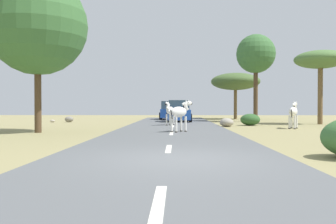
{
  "coord_description": "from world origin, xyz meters",
  "views": [
    {
      "loc": [
        -0.06,
        -8.6,
        1.29
      ],
      "look_at": [
        -0.58,
        13.7,
        0.95
      ],
      "focal_mm": 38.85,
      "sensor_mm": 36.0,
      "label": 1
    }
  ],
  "objects_px": {
    "zebra_0": "(170,111)",
    "car_1": "(179,112)",
    "tree_1": "(235,82)",
    "rock_4": "(69,119)",
    "car_0": "(170,111)",
    "tree_0": "(38,26)",
    "zebra_3": "(293,112)",
    "tree_3": "(320,60)",
    "rock_1": "(53,121)",
    "bush_1": "(250,120)",
    "zebra_2": "(180,112)",
    "rock_2": "(227,122)",
    "tree_2": "(256,54)"
  },
  "relations": [
    {
      "from": "zebra_3",
      "to": "zebra_0",
      "type": "bearing_deg",
      "value": -174.31
    },
    {
      "from": "car_0",
      "to": "tree_0",
      "type": "xyz_separation_m",
      "value": [
        -6.19,
        -17.44,
        4.4
      ]
    },
    {
      "from": "tree_0",
      "to": "tree_1",
      "type": "bearing_deg",
      "value": 56.47
    },
    {
      "from": "tree_1",
      "to": "rock_2",
      "type": "bearing_deg",
      "value": -101.42
    },
    {
      "from": "car_1",
      "to": "rock_2",
      "type": "distance_m",
      "value": 7.32
    },
    {
      "from": "tree_3",
      "to": "bush_1",
      "type": "height_order",
      "value": "tree_3"
    },
    {
      "from": "car_1",
      "to": "rock_4",
      "type": "xyz_separation_m",
      "value": [
        -9.0,
        -0.22,
        -0.61
      ]
    },
    {
      "from": "zebra_0",
      "to": "rock_4",
      "type": "height_order",
      "value": "zebra_0"
    },
    {
      "from": "car_0",
      "to": "rock_2",
      "type": "height_order",
      "value": "car_0"
    },
    {
      "from": "tree_3",
      "to": "rock_1",
      "type": "bearing_deg",
      "value": 172.25
    },
    {
      "from": "zebra_3",
      "to": "bush_1",
      "type": "relative_size",
      "value": 1.23
    },
    {
      "from": "car_0",
      "to": "tree_3",
      "type": "height_order",
      "value": "tree_3"
    },
    {
      "from": "car_0",
      "to": "tree_0",
      "type": "height_order",
      "value": "tree_0"
    },
    {
      "from": "bush_1",
      "to": "rock_1",
      "type": "bearing_deg",
      "value": 163.08
    },
    {
      "from": "zebra_0",
      "to": "rock_2",
      "type": "bearing_deg",
      "value": -177.28
    },
    {
      "from": "car_0",
      "to": "rock_1",
      "type": "height_order",
      "value": "car_0"
    },
    {
      "from": "car_1",
      "to": "tree_2",
      "type": "relative_size",
      "value": 0.6
    },
    {
      "from": "zebra_0",
      "to": "car_1",
      "type": "relative_size",
      "value": 0.38
    },
    {
      "from": "tree_0",
      "to": "rock_1",
      "type": "xyz_separation_m",
      "value": [
        -3.28,
        11.61,
        -5.14
      ]
    },
    {
      "from": "zebra_0",
      "to": "car_0",
      "type": "relative_size",
      "value": 0.38
    },
    {
      "from": "zebra_3",
      "to": "car_0",
      "type": "xyz_separation_m",
      "value": [
        -7.42,
        13.87,
        -0.12
      ]
    },
    {
      "from": "car_1",
      "to": "rock_2",
      "type": "xyz_separation_m",
      "value": [
        3.03,
        -6.63,
        -0.58
      ]
    },
    {
      "from": "tree_1",
      "to": "tree_3",
      "type": "distance_m",
      "value": 11.4
    },
    {
      "from": "car_1",
      "to": "rock_2",
      "type": "height_order",
      "value": "car_1"
    },
    {
      "from": "tree_0",
      "to": "tree_2",
      "type": "distance_m",
      "value": 18.54
    },
    {
      "from": "tree_3",
      "to": "car_1",
      "type": "bearing_deg",
      "value": 161.9
    },
    {
      "from": "tree_2",
      "to": "zebra_0",
      "type": "bearing_deg",
      "value": -137.57
    },
    {
      "from": "tree_2",
      "to": "rock_4",
      "type": "relative_size",
      "value": 10.28
    },
    {
      "from": "tree_1",
      "to": "tree_2",
      "type": "height_order",
      "value": "tree_2"
    },
    {
      "from": "zebra_2",
      "to": "tree_2",
      "type": "bearing_deg",
      "value": 102.73
    },
    {
      "from": "rock_1",
      "to": "rock_4",
      "type": "relative_size",
      "value": 0.53
    },
    {
      "from": "tree_0",
      "to": "rock_4",
      "type": "height_order",
      "value": "tree_0"
    },
    {
      "from": "zebra_0",
      "to": "zebra_2",
      "type": "xyz_separation_m",
      "value": [
        0.61,
        -6.29,
        0.0
      ]
    },
    {
      "from": "zebra_3",
      "to": "tree_2",
      "type": "bearing_deg",
      "value": 117.78
    },
    {
      "from": "rock_1",
      "to": "zebra_2",
      "type": "bearing_deg",
      "value": -48.44
    },
    {
      "from": "zebra_2",
      "to": "rock_4",
      "type": "bearing_deg",
      "value": 166.63
    },
    {
      "from": "zebra_3",
      "to": "tree_3",
      "type": "distance_m",
      "value": 7.34
    },
    {
      "from": "tree_2",
      "to": "tree_3",
      "type": "distance_m",
      "value": 5.57
    },
    {
      "from": "tree_2",
      "to": "rock_1",
      "type": "bearing_deg",
      "value": -175.99
    },
    {
      "from": "tree_3",
      "to": "rock_1",
      "type": "distance_m",
      "value": 21.16
    },
    {
      "from": "zebra_0",
      "to": "tree_1",
      "type": "bearing_deg",
      "value": -101.24
    },
    {
      "from": "car_0",
      "to": "tree_2",
      "type": "relative_size",
      "value": 0.6
    },
    {
      "from": "tree_1",
      "to": "rock_4",
      "type": "relative_size",
      "value": 6.96
    },
    {
      "from": "zebra_2",
      "to": "rock_1",
      "type": "height_order",
      "value": "zebra_2"
    },
    {
      "from": "tree_1",
      "to": "tree_3",
      "type": "relative_size",
      "value": 0.93
    },
    {
      "from": "bush_1",
      "to": "zebra_2",
      "type": "bearing_deg",
      "value": -124.68
    },
    {
      "from": "car_1",
      "to": "rock_1",
      "type": "xyz_separation_m",
      "value": [
        -10.26,
        -0.56,
        -0.74
      ]
    },
    {
      "from": "zebra_0",
      "to": "tree_3",
      "type": "bearing_deg",
      "value": -151.94
    },
    {
      "from": "zebra_2",
      "to": "car_1",
      "type": "distance_m",
      "value": 12.13
    },
    {
      "from": "zebra_3",
      "to": "tree_2",
      "type": "relative_size",
      "value": 0.22
    }
  ]
}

